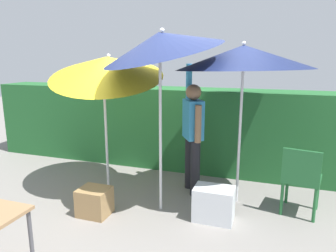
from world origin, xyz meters
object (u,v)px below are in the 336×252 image
Objects in this scene: chair_plastic at (301,177)px; person_vendor at (193,131)px; umbrella_orange at (161,43)px; cooler_box at (214,204)px; umbrella_rainbow at (106,67)px; umbrella_yellow at (243,58)px; crate_cardboard at (95,202)px.

person_vendor is at bearing 170.10° from chair_plastic.
umbrella_orange is 1.34× the size of person_vendor.
cooler_box is at bearing -154.41° from chair_plastic.
umbrella_yellow is at bearing 8.28° from umbrella_rainbow.
person_vendor is at bearing 168.62° from umbrella_yellow.
umbrella_orange is 2.82× the size of chair_plastic.
umbrella_yellow is 1.15× the size of person_vendor.
chair_plastic is 2.32× the size of crate_cardboard.
crate_cardboard is (0.15, -0.69, -1.66)m from umbrella_rainbow.
umbrella_yellow is at bearing 171.37° from chair_plastic.
umbrella_orange is 5.19× the size of cooler_box.
crate_cardboard is (-0.77, -0.40, -1.95)m from umbrella_orange.
umbrella_orange reaches higher than chair_plastic.
umbrella_yellow reaches higher than chair_plastic.
cooler_box is (0.69, -0.04, -1.92)m from umbrella_orange.
umbrella_rainbow is 2.31m from cooler_box.
chair_plastic is 2.62m from crate_cardboard.
umbrella_orange is 1.08m from umbrella_yellow.
umbrella_orange is at bearing 27.27° from crate_cardboard.
umbrella_rainbow is 1.84m from umbrella_yellow.
chair_plastic is at bearing 18.78° from crate_cardboard.
umbrella_orange is 2.38m from chair_plastic.
cooler_box is at bearing -11.78° from umbrella_rainbow.
cooler_box is (0.46, -0.74, -0.72)m from person_vendor.
umbrella_orange is at bearing 176.86° from cooler_box.
chair_plastic is 1.84× the size of cooler_box.
crate_cardboard is (-1.67, -0.96, -1.79)m from umbrella_yellow.
person_vendor is (-0.67, 0.14, -1.03)m from umbrella_yellow.
cooler_box is (-1.00, -0.48, -0.30)m from chair_plastic.
umbrella_orange reaches higher than crate_cardboard.
umbrella_yellow is 2.63m from crate_cardboard.
chair_plastic is at bearing -8.63° from umbrella_yellow.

